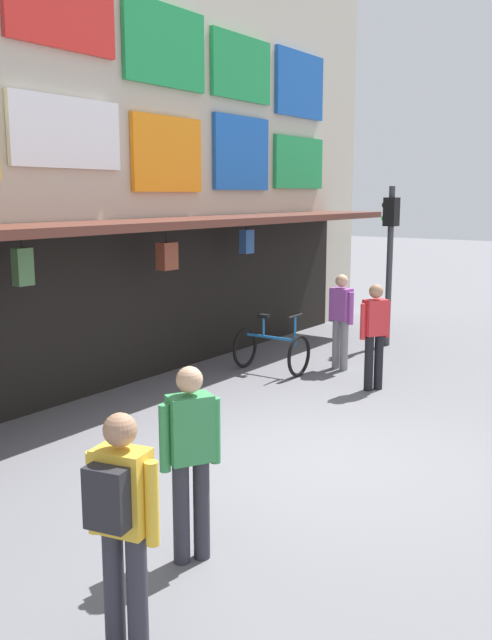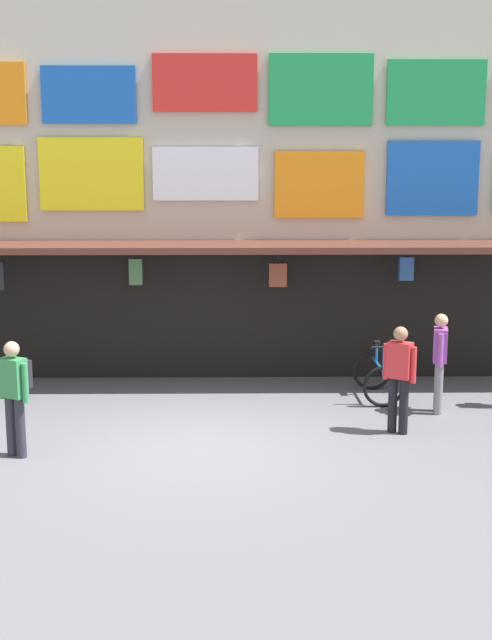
# 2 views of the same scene
# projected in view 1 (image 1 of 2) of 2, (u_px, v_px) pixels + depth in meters

# --- Properties ---
(ground_plane) EXTENTS (80.00, 80.00, 0.00)m
(ground_plane) POSITION_uv_depth(u_px,v_px,m) (306.00, 456.00, 8.13)
(ground_plane) COLOR slate
(shopfront) EXTENTS (18.00, 2.60, 8.00)m
(shopfront) POSITION_uv_depth(u_px,v_px,m) (38.00, 130.00, 10.02)
(shopfront) COLOR beige
(shopfront) RESTS_ON ground
(traffic_light_far) EXTENTS (0.28, 0.33, 3.20)m
(traffic_light_far) POSITION_uv_depth(u_px,v_px,m) (390.00, 240.00, 13.74)
(traffic_light_far) COLOR #38383D
(traffic_light_far) RESTS_ON ground
(bicycle_parked) EXTENTS (0.74, 1.18, 1.05)m
(bicycle_parked) POSITION_uv_depth(u_px,v_px,m) (272.00, 350.00, 11.93)
(bicycle_parked) COLOR black
(bicycle_parked) RESTS_ON ground
(pedestrian_in_purple) EXTENTS (0.47, 0.38, 1.68)m
(pedestrian_in_purple) POSITION_uv_depth(u_px,v_px,m) (375.00, 331.00, 10.73)
(pedestrian_in_purple) COLOR black
(pedestrian_in_purple) RESTS_ON ground
(pedestrian_in_black) EXTENTS (0.41, 0.52, 1.68)m
(pedestrian_in_black) POSITION_uv_depth(u_px,v_px,m) (121.00, 518.00, 4.45)
(pedestrian_in_black) COLOR #2D2D38
(pedestrian_in_black) RESTS_ON ground
(pedestrian_in_green) EXTENTS (0.29, 0.52, 1.68)m
(pedestrian_in_green) POSITION_uv_depth(u_px,v_px,m) (341.00, 316.00, 12.03)
(pedestrian_in_green) COLOR gray
(pedestrian_in_green) RESTS_ON ground
(pedestrian_in_white) EXTENTS (0.48, 0.46, 1.68)m
(pedestrian_in_white) POSITION_uv_depth(u_px,v_px,m) (189.00, 448.00, 5.68)
(pedestrian_in_white) COLOR #2D2D38
(pedestrian_in_white) RESTS_ON ground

